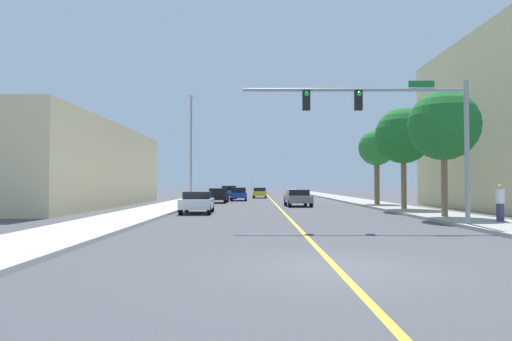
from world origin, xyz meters
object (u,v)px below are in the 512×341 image
at_px(palm_near, 446,126).
at_px(car_white, 199,202).
at_px(traffic_signal_mast, 399,118).
at_px(street_lamp, 193,144).
at_px(car_black, 220,195).
at_px(car_yellow, 262,192).
at_px(car_gray, 300,198).
at_px(car_blue, 240,194).
at_px(pedestrian, 502,203).
at_px(palm_far, 379,148).
at_px(palm_mid, 405,136).
at_px(car_green, 231,192).

xyz_separation_m(palm_near, car_white, (-13.40, 4.57, -4.14)).
height_order(traffic_signal_mast, street_lamp, street_lamp).
xyz_separation_m(car_black, car_yellow, (4.10, 14.61, -0.03)).
bearing_deg(car_black, car_gray, 137.82).
xyz_separation_m(traffic_signal_mast, car_black, (-9.59, 23.93, -3.90)).
bearing_deg(car_yellow, street_lamp, -105.62).
relative_size(car_blue, pedestrian, 2.47).
relative_size(palm_far, car_gray, 1.57).
height_order(street_lamp, palm_far, street_lamp).
bearing_deg(traffic_signal_mast, palm_mid, 70.59).
xyz_separation_m(palm_far, car_black, (-13.75, 5.25, -4.06)).
relative_size(car_white, pedestrian, 2.41).
bearing_deg(car_green, palm_near, 111.94).
relative_size(palm_mid, car_green, 1.79).
relative_size(traffic_signal_mast, car_yellow, 2.30).
xyz_separation_m(street_lamp, palm_near, (15.27, -14.66, -0.34)).
bearing_deg(car_green, car_blue, 101.77).
distance_m(car_black, pedestrian, 27.04).
bearing_deg(palm_near, car_gray, 116.18).
xyz_separation_m(traffic_signal_mast, palm_mid, (4.06, 11.51, 0.44)).
height_order(car_white, pedestrian, pedestrian).
height_order(car_yellow, car_green, car_green).
distance_m(car_yellow, pedestrian, 38.85).
xyz_separation_m(street_lamp, pedestrian, (16.40, -17.87, -4.21)).
relative_size(car_black, car_green, 1.01).
height_order(palm_far, car_white, palm_far).
relative_size(car_gray, car_green, 1.04).
height_order(street_lamp, car_gray, street_lamp).
bearing_deg(car_gray, car_black, 133.80).
xyz_separation_m(car_blue, pedestrian, (12.77, -28.29, 0.24)).
relative_size(palm_far, car_white, 1.56).
height_order(palm_near, car_blue, palm_near).
height_order(palm_near, car_green, palm_near).
distance_m(palm_mid, car_white, 14.58).
distance_m(street_lamp, palm_near, 21.17).
distance_m(street_lamp, car_blue, 11.89).
bearing_deg(pedestrian, palm_far, -56.42).
height_order(palm_far, car_gray, palm_far).
bearing_deg(car_gray, street_lamp, 166.55).
height_order(palm_mid, car_gray, palm_mid).
relative_size(car_blue, car_green, 1.07).
relative_size(car_green, pedestrian, 2.31).
relative_size(traffic_signal_mast, palm_near, 1.46).
bearing_deg(palm_near, car_yellow, 105.17).
distance_m(palm_mid, car_gray, 9.85).
height_order(car_blue, pedestrian, pedestrian).
relative_size(traffic_signal_mast, street_lamp, 1.04).
bearing_deg(car_white, palm_near, 159.42).
height_order(car_blue, car_yellow, car_blue).
bearing_deg(car_gray, pedestrian, -67.92).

